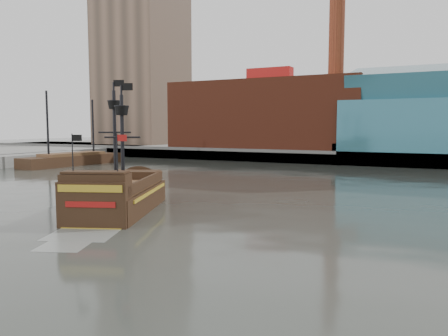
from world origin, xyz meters
The scene contains 6 objects.
ground centered at (0.00, 0.00, 0.00)m, with size 400.00×400.00×0.00m, color #2C2E29.
promenade_far centered at (0.00, 92.00, 1.00)m, with size 220.00×60.00×2.00m, color slate.
seawall centered at (0.00, 62.50, 1.30)m, with size 220.00×1.00×2.60m, color #4C4C49.
skyline centered at (5.21, 84.56, 24.55)m, with size 149.00×45.00×62.00m.
pirate_ship centered at (-11.80, 8.69, 1.09)m, with size 10.40×16.70×12.04m.
docked_vessel centered at (-48.92, 40.07, 0.89)m, with size 6.22×20.91×14.01m.
Camera 1 is at (12.30, -19.91, 7.21)m, focal length 35.00 mm.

